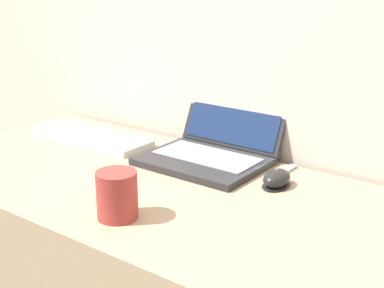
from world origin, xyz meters
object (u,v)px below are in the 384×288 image
(laptop, at_px, (214,146))
(drink_cup, at_px, (117,194))
(external_keyboard, at_px, (91,137))
(computer_mouse, at_px, (277,179))
(usb_stick, at_px, (289,169))

(laptop, height_order, drink_cup, laptop)
(drink_cup, xyz_separation_m, external_keyboard, (-0.47, 0.36, -0.05))
(drink_cup, bearing_deg, laptop, 95.89)
(laptop, bearing_deg, external_keyboard, -169.25)
(computer_mouse, bearing_deg, drink_cup, -117.96)
(laptop, relative_size, drink_cup, 3.16)
(drink_cup, relative_size, usb_stick, 1.80)
(computer_mouse, relative_size, usb_stick, 1.61)
(laptop, relative_size, computer_mouse, 3.53)
(laptop, bearing_deg, usb_stick, 14.05)
(computer_mouse, bearing_deg, laptop, 163.71)
(laptop, relative_size, external_keyboard, 0.80)
(computer_mouse, distance_m, usb_stick, 0.13)
(computer_mouse, height_order, external_keyboard, computer_mouse)
(laptop, distance_m, computer_mouse, 0.25)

